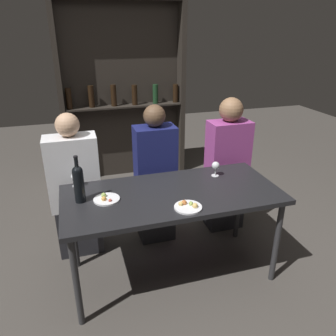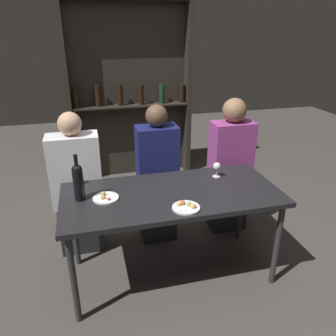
{
  "view_description": "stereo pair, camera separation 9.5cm",
  "coord_description": "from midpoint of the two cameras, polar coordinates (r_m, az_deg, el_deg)",
  "views": [
    {
      "loc": [
        -0.64,
        -2.03,
        1.85
      ],
      "look_at": [
        0.0,
        0.11,
        0.89
      ],
      "focal_mm": 35.0,
      "sensor_mm": 36.0,
      "label": 1
    },
    {
      "loc": [
        -0.55,
        -2.06,
        1.85
      ],
      "look_at": [
        0.0,
        0.11,
        0.89
      ],
      "focal_mm": 35.0,
      "sensor_mm": 36.0,
      "label": 2
    }
  ],
  "objects": [
    {
      "name": "food_plate_1",
      "position": [
        2.21,
        2.28,
        -6.7
      ],
      "size": [
        0.19,
        0.19,
        0.04
      ],
      "color": "white",
      "rests_on": "dining_table"
    },
    {
      "name": "ground_plane",
      "position": [
        2.82,
        -0.34,
        -17.63
      ],
      "size": [
        10.0,
        10.0,
        0.0
      ],
      "primitive_type": "plane",
      "color": "#47423D"
    },
    {
      "name": "wine_glass_0",
      "position": [
        2.65,
        7.28,
        0.33
      ],
      "size": [
        0.06,
        0.06,
        0.12
      ],
      "color": "silver",
      "rests_on": "dining_table"
    },
    {
      "name": "wine_bottle",
      "position": [
        2.32,
        -16.45,
        -2.38
      ],
      "size": [
        0.07,
        0.07,
        0.34
      ],
      "color": "black",
      "rests_on": "dining_table"
    },
    {
      "name": "food_plate_0",
      "position": [
        2.35,
        -11.85,
        -5.29
      ],
      "size": [
        0.18,
        0.18,
        0.04
      ],
      "color": "white",
      "rests_on": "dining_table"
    },
    {
      "name": "wine_rack_wall",
      "position": [
        4.17,
        -8.56,
        14.33
      ],
      "size": [
        1.54,
        0.21,
        2.39
      ],
      "color": "#28231E",
      "rests_on": "ground_plane"
    },
    {
      "name": "seated_person_left",
      "position": [
        2.87,
        -16.71,
        -3.91
      ],
      "size": [
        0.41,
        0.22,
        1.25
      ],
      "color": "#26262B",
      "rests_on": "ground_plane"
    },
    {
      "name": "dining_table",
      "position": [
        2.43,
        -0.37,
        -5.54
      ],
      "size": [
        1.59,
        0.73,
        0.74
      ],
      "color": "black",
      "rests_on": "ground_plane"
    },
    {
      "name": "seated_person_center",
      "position": [
        2.92,
        -3.12,
        -1.99
      ],
      "size": [
        0.35,
        0.22,
        1.27
      ],
      "color": "#26262B",
      "rests_on": "ground_plane"
    },
    {
      "name": "seated_person_right",
      "position": [
        3.13,
        9.32,
        -0.17
      ],
      "size": [
        0.38,
        0.22,
        1.29
      ],
      "color": "#26262B",
      "rests_on": "ground_plane"
    },
    {
      "name": "wine_glass_1",
      "position": [
        2.58,
        -16.83,
        -1.53
      ],
      "size": [
        0.07,
        0.07,
        0.11
      ],
      "color": "silver",
      "rests_on": "dining_table"
    }
  ]
}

